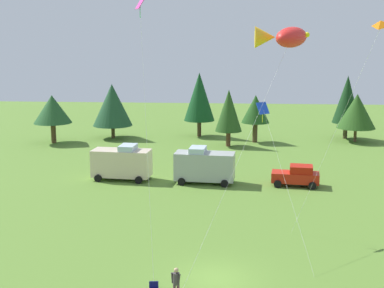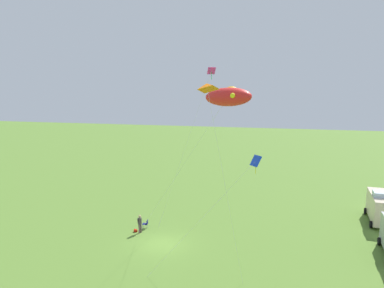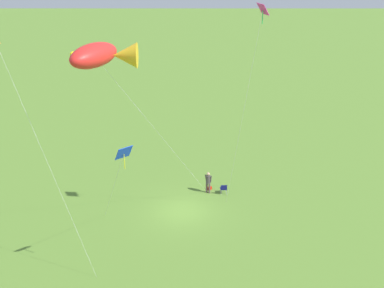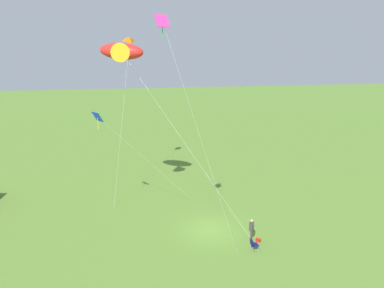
{
  "view_description": "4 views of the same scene",
  "coord_description": "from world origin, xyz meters",
  "views": [
    {
      "loc": [
        0.72,
        -27.66,
        13.16
      ],
      "look_at": [
        -1.47,
        1.75,
        7.24
      ],
      "focal_mm": 50.0,
      "sensor_mm": 36.0,
      "label": 1
    },
    {
      "loc": [
        29.63,
        8.91,
        14.43
      ],
      "look_at": [
        -2.92,
        2.15,
        8.52
      ],
      "focal_mm": 35.0,
      "sensor_mm": 36.0,
      "label": 2
    },
    {
      "loc": [
        -0.77,
        33.14,
        20.41
      ],
      "look_at": [
        -0.72,
        -0.44,
        5.11
      ],
      "focal_mm": 50.0,
      "sensor_mm": 36.0,
      "label": 3
    },
    {
      "loc": [
        -25.07,
        4.96,
        14.36
      ],
      "look_at": [
        -4.08,
        1.97,
        8.13
      ],
      "focal_mm": 35.0,
      "sensor_mm": 36.0,
      "label": 4
    }
  ],
  "objects": [
    {
      "name": "ground_plane",
      "position": [
        0.0,
        0.0,
        0.0
      ],
      "size": [
        160.0,
        160.0,
        0.0
      ],
      "primitive_type": "plane",
      "color": "#567D2D"
    },
    {
      "name": "person_kite_flyer",
      "position": [
        -1.94,
        -2.64,
        1.02
      ],
      "size": [
        0.54,
        0.45,
        1.74
      ],
      "rotation": [
        0.0,
        0.0,
        4.31
      ],
      "color": "#573D45",
      "rests_on": "ground"
    },
    {
      "name": "folding_chair",
      "position": [
        -3.12,
        -2.45,
        0.49
      ],
      "size": [
        0.53,
        0.53,
        0.82
      ],
      "rotation": [
        0.0,
        0.0,
        4.81
      ],
      "color": "#101353",
      "rests_on": "ground"
    },
    {
      "name": "backpack_on_grass",
      "position": [
        -2.08,
        -3.15,
        0.11
      ],
      "size": [
        0.37,
        0.39,
        0.22
      ],
      "primitive_type": "cube",
      "rotation": [
        0.0,
        0.0,
        4.04
      ],
      "color": "red",
      "rests_on": "ground"
    },
    {
      "name": "kite_large_fish",
      "position": [
        3.95,
        6.14,
        13.15
      ],
      "size": [
        7.7,
        10.86,
        13.86
      ],
      "color": "red",
      "rests_on": "ground"
    },
    {
      "name": "kite_delta_orange",
      "position": [
        9.46,
        5.55,
        13.88
      ],
      "size": [
        5.17,
        2.6,
        14.26
      ],
      "color": "orange",
      "rests_on": "ground"
    },
    {
      "name": "kite_diamond_rainbow",
      "position": [
        -4.52,
        3.32,
        14.12
      ],
      "size": [
        1.68,
        5.36,
        15.36
      ],
      "color": "#E03397",
      "rests_on": "ground"
    },
    {
      "name": "kite_diamond_blue",
      "position": [
        2.9,
        7.81,
        8.18
      ],
      "size": [
        3.18,
        8.01,
        8.87
      ],
      "color": "blue",
      "rests_on": "ground"
    }
  ]
}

